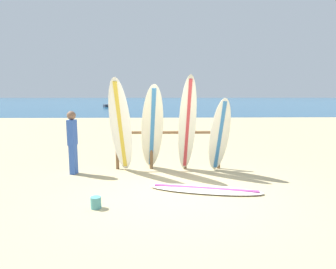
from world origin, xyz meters
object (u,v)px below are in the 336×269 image
Objects in this scene: surfboard_leaning_left at (152,129)px; sand_bucket at (96,203)px; surfboard_leaning_far_left at (121,126)px; surfboard_leaning_center at (219,136)px; surfboard_rack at (168,143)px; surfboard_leaning_center_left at (187,124)px; beachgoer_standing at (72,140)px; surfboard_lying_on_sand at (205,189)px; small_boat_offshore at (115,105)px.

sand_bucket is at bearing -111.60° from surfboard_leaning_left.
surfboard_leaning_center is at bearing -0.15° from surfboard_leaning_far_left.
surfboard_rack is 0.81m from surfboard_leaning_center_left.
surfboard_leaning_center is 1.21× the size of beachgoer_standing.
surfboard_lying_on_sand is at bearing -111.81° from surfboard_leaning_center.
sand_bucket is at bearing -157.71° from surfboard_lying_on_sand.
beachgoer_standing is at bearing -178.91° from surfboard_leaning_far_left.
surfboard_leaning_center_left is (0.92, -0.04, 0.12)m from surfboard_leaning_left.
beachgoer_standing is at bearing 115.17° from sand_bucket.
sand_bucket reaches higher than surfboard_lying_on_sand.
surfboard_lying_on_sand is at bearing 22.29° from sand_bucket.
small_boat_offshore is at bearing 101.98° from surfboard_lying_on_sand.
sand_bucket is at bearing -117.09° from surfboard_rack.
surfboard_rack is 2.12m from surfboard_lying_on_sand.
surfboard_leaning_center is (0.84, -0.11, -0.29)m from surfboard_leaning_center_left.
surfboard_lying_on_sand is 3.64m from beachgoer_standing.
surfboard_leaning_far_left reaches higher than surfboard_leaning_center.
surfboard_leaning_far_left is (-1.24, -0.42, 0.52)m from surfboard_rack.
surfboard_leaning_center_left reaches higher than beachgoer_standing.
surfboard_leaning_far_left is at bearing 179.85° from surfboard_leaning_center.
small_boat_offshore is (-6.38, 34.12, -0.91)m from surfboard_leaning_left.
surfboard_rack is 1.47× the size of surfboard_leaning_center.
surfboard_rack is 3.14m from sand_bucket.
surfboard_leaning_center is at bearing -4.59° from surfboard_leaning_left.
surfboard_leaning_center is 1.81m from surfboard_lying_on_sand.
sand_bucket is at bearing -81.58° from small_boat_offshore.
surfboard_leaning_left is at bearing 68.40° from sand_bucket.
surfboard_leaning_far_left is at bearing 144.26° from surfboard_lying_on_sand.
surfboard_leaning_center_left is 34.94m from small_boat_offshore.
surfboard_leaning_far_left is at bearing 86.00° from sand_bucket.
sand_bucket is at bearing -94.00° from surfboard_leaning_far_left.
surfboard_rack is 0.93× the size of small_boat_offshore.
surfboard_leaning_center is at bearing 0.25° from beachgoer_standing.
surfboard_lying_on_sand is at bearing -52.96° from surfboard_leaning_left.
surfboard_rack is at bearing 162.12° from surfboard_leaning_center.
surfboard_rack is 13.45× the size of sand_bucket.
surfboard_lying_on_sand is 36.48m from small_boat_offshore.
surfboard_leaning_center_left is at bearing 2.36° from beachgoer_standing.
beachgoer_standing is 0.53× the size of small_boat_offshore.
surfboard_leaning_center_left is 0.82× the size of small_boat_offshore.
surfboard_leaning_center_left is at bearing 3.26° from surfboard_leaning_far_left.
surfboard_leaning_far_left is 1.74m from surfboard_leaning_center_left.
surfboard_rack is 34.51m from small_boat_offshore.
surfboard_rack is 1.41m from surfboard_leaning_far_left.
surfboard_leaning_left is 0.93m from surfboard_leaning_center_left.
surfboard_leaning_left reaches higher than surfboard_leaning_center.
surfboard_leaning_center_left is (1.73, 0.10, 0.04)m from surfboard_leaning_far_left.
surfboard_leaning_left reaches higher than surfboard_lying_on_sand.
surfboard_leaning_left is 2.27m from surfboard_lying_on_sand.
surfboard_leaning_far_left is 11.49× the size of sand_bucket.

